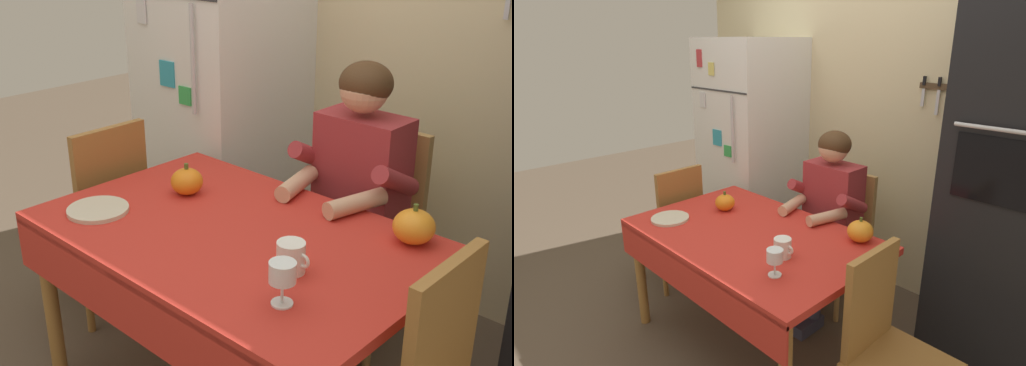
% 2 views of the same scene
% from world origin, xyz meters
% --- Properties ---
extents(ground_plane, '(10.00, 10.00, 0.00)m').
position_xyz_m(ground_plane, '(0.00, 0.00, 0.00)').
color(ground_plane, brown).
rests_on(ground_plane, ground).
extents(back_wall_assembly, '(3.70, 0.13, 2.60)m').
position_xyz_m(back_wall_assembly, '(0.05, 1.35, 1.30)').
color(back_wall_assembly, beige).
rests_on(back_wall_assembly, ground).
extents(refrigerator, '(0.68, 0.71, 1.80)m').
position_xyz_m(refrigerator, '(-0.95, 0.96, 0.90)').
color(refrigerator, white).
rests_on(refrigerator, ground).
extents(wall_oven, '(0.60, 0.64, 2.10)m').
position_xyz_m(wall_oven, '(1.05, 1.00, 1.05)').
color(wall_oven, black).
rests_on(wall_oven, ground).
extents(dining_table, '(1.40, 0.90, 0.74)m').
position_xyz_m(dining_table, '(0.00, 0.08, 0.66)').
color(dining_table, '#9E6B33').
rests_on(dining_table, ground).
extents(chair_behind_person, '(0.40, 0.40, 0.93)m').
position_xyz_m(chair_behind_person, '(0.07, 0.87, 0.51)').
color(chair_behind_person, tan).
rests_on(chair_behind_person, ground).
extents(seated_person, '(0.47, 0.55, 1.25)m').
position_xyz_m(seated_person, '(0.07, 0.68, 0.74)').
color(seated_person, '#38384C').
rests_on(seated_person, ground).
extents(chair_right_side, '(0.40, 0.40, 0.93)m').
position_xyz_m(chair_right_side, '(0.90, 0.09, 0.51)').
color(chair_right_side, '#9E6B33').
rests_on(chair_right_side, ground).
extents(chair_left_side, '(0.40, 0.40, 0.93)m').
position_xyz_m(chair_left_side, '(-0.90, 0.14, 0.51)').
color(chair_left_side, '#9E6B33').
rests_on(chair_left_side, ground).
extents(coffee_mug, '(0.12, 0.09, 0.10)m').
position_xyz_m(coffee_mug, '(0.32, 0.02, 0.79)').
color(coffee_mug, white).
rests_on(coffee_mug, dining_table).
extents(wine_glass, '(0.08, 0.08, 0.13)m').
position_xyz_m(wine_glass, '(0.42, -0.14, 0.84)').
color(wine_glass, white).
rests_on(wine_glass, dining_table).
extents(pumpkin_large, '(0.14, 0.14, 0.14)m').
position_xyz_m(pumpkin_large, '(0.49, 0.44, 0.80)').
color(pumpkin_large, orange).
rests_on(pumpkin_large, dining_table).
extents(pumpkin_medium, '(0.13, 0.13, 0.13)m').
position_xyz_m(pumpkin_medium, '(-0.37, 0.20, 0.79)').
color(pumpkin_medium, orange).
rests_on(pumpkin_medium, dining_table).
extents(serving_tray, '(0.23, 0.23, 0.02)m').
position_xyz_m(serving_tray, '(-0.48, -0.14, 0.75)').
color(serving_tray, beige).
rests_on(serving_tray, dining_table).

